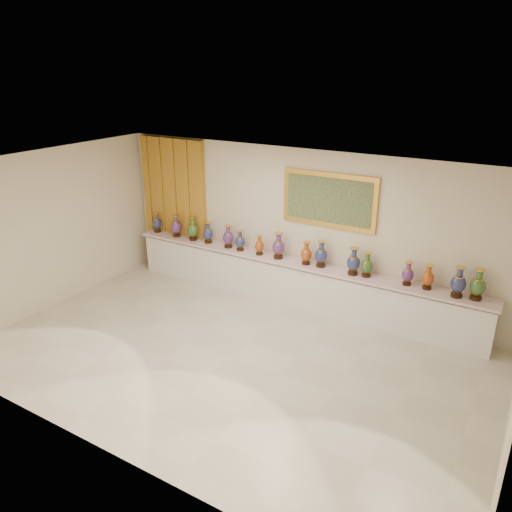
% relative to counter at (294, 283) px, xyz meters
% --- Properties ---
extents(ground, '(8.00, 8.00, 0.00)m').
position_rel_counter_xyz_m(ground, '(0.00, -2.27, -0.44)').
color(ground, beige).
rests_on(ground, ground).
extents(room, '(8.00, 8.00, 8.00)m').
position_rel_counter_xyz_m(room, '(-2.46, 0.17, 1.16)').
color(room, beige).
rests_on(room, ground).
extents(counter, '(7.28, 0.48, 0.90)m').
position_rel_counter_xyz_m(counter, '(0.00, 0.00, 0.00)').
color(counter, white).
rests_on(counter, ground).
extents(vase_0, '(0.26, 0.26, 0.44)m').
position_rel_counter_xyz_m(vase_0, '(-3.43, -0.00, 0.66)').
color(vase_0, black).
rests_on(vase_0, counter).
extents(vase_1, '(0.29, 0.29, 0.48)m').
position_rel_counter_xyz_m(vase_1, '(-2.86, -0.02, 0.68)').
color(vase_1, black).
rests_on(vase_1, counter).
extents(vase_2, '(0.27, 0.27, 0.50)m').
position_rel_counter_xyz_m(vase_2, '(-2.41, -0.03, 0.69)').
color(vase_2, black).
rests_on(vase_2, counter).
extents(vase_3, '(0.25, 0.25, 0.45)m').
position_rel_counter_xyz_m(vase_3, '(-2.03, -0.01, 0.66)').
color(vase_3, black).
rests_on(vase_3, counter).
extents(vase_4, '(0.24, 0.24, 0.48)m').
position_rel_counter_xyz_m(vase_4, '(-1.51, -0.03, 0.68)').
color(vase_4, black).
rests_on(vase_4, counter).
extents(vase_5, '(0.23, 0.23, 0.42)m').
position_rel_counter_xyz_m(vase_5, '(-1.21, -0.05, 0.65)').
color(vase_5, black).
rests_on(vase_5, counter).
extents(vase_6, '(0.22, 0.22, 0.39)m').
position_rel_counter_xyz_m(vase_6, '(-0.76, -0.05, 0.64)').
color(vase_6, black).
rests_on(vase_6, counter).
extents(vase_7, '(0.31, 0.31, 0.52)m').
position_rel_counter_xyz_m(vase_7, '(-0.34, -0.04, 0.70)').
color(vase_7, black).
rests_on(vase_7, counter).
extents(vase_8, '(0.22, 0.22, 0.45)m').
position_rel_counter_xyz_m(vase_8, '(0.25, -0.04, 0.66)').
color(vase_8, black).
rests_on(vase_8, counter).
extents(vase_9, '(0.28, 0.28, 0.50)m').
position_rel_counter_xyz_m(vase_9, '(0.54, -0.00, 0.69)').
color(vase_9, black).
rests_on(vase_9, counter).
extents(vase_10, '(0.29, 0.29, 0.50)m').
position_rel_counter_xyz_m(vase_10, '(1.18, -0.05, 0.69)').
color(vase_10, black).
rests_on(vase_10, counter).
extents(vase_11, '(0.24, 0.24, 0.45)m').
position_rel_counter_xyz_m(vase_11, '(1.41, -0.01, 0.67)').
color(vase_11, black).
rests_on(vase_11, counter).
extents(vase_12, '(0.25, 0.25, 0.42)m').
position_rel_counter_xyz_m(vase_12, '(2.13, 0.00, 0.65)').
color(vase_12, black).
rests_on(vase_12, counter).
extents(vase_13, '(0.23, 0.23, 0.43)m').
position_rel_counter_xyz_m(vase_13, '(2.46, 0.01, 0.66)').
color(vase_13, black).
rests_on(vase_13, counter).
extents(vase_14, '(0.29, 0.29, 0.52)m').
position_rel_counter_xyz_m(vase_14, '(2.94, -0.05, 0.70)').
color(vase_14, black).
rests_on(vase_14, counter).
extents(vase_15, '(0.29, 0.29, 0.52)m').
position_rel_counter_xyz_m(vase_15, '(3.23, 0.00, 0.70)').
color(vase_15, black).
rests_on(vase_15, counter).
extents(label_card, '(0.10, 0.06, 0.00)m').
position_rel_counter_xyz_m(label_card, '(-2.15, -0.14, 0.47)').
color(label_card, white).
rests_on(label_card, counter).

